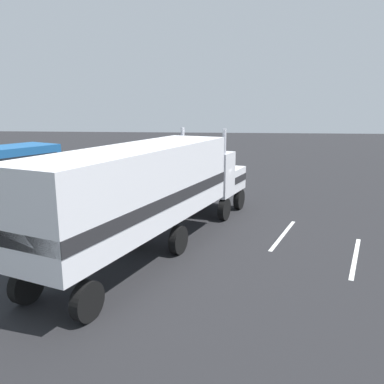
{
  "coord_description": "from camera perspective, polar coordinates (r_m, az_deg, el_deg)",
  "views": [
    {
      "loc": [
        -19.99,
        -1.05,
        5.61
      ],
      "look_at": [
        -2.26,
        0.63,
        1.6
      ],
      "focal_mm": 36.49,
      "sensor_mm": 36.0,
      "label": 1
    }
  ],
  "objects": [
    {
      "name": "person_bystander",
      "position": [
        19.27,
        -7.67,
        -1.59
      ],
      "size": [
        0.41,
        0.48,
        1.63
      ],
      "color": "#2D3347",
      "rests_on": "ground_plane"
    },
    {
      "name": "lane_stripe_near",
      "position": [
        17.7,
        13.17,
        -6.11
      ],
      "size": [
        4.18,
        1.69,
        0.01
      ],
      "primitive_type": "cube",
      "rotation": [
        0.0,
        0.0,
        -0.36
      ],
      "color": "silver",
      "rests_on": "ground_plane"
    },
    {
      "name": "lane_stripe_mid",
      "position": [
        16.05,
        22.76,
        -8.78
      ],
      "size": [
        4.18,
        1.67,
        0.01
      ],
      "primitive_type": "cube",
      "rotation": [
        0.0,
        0.0,
        -0.35
      ],
      "color": "silver",
      "rests_on": "ground_plane"
    },
    {
      "name": "ground_plane",
      "position": [
        20.79,
        2.33,
        -2.98
      ],
      "size": [
        120.0,
        120.0,
        0.0
      ],
      "primitive_type": "plane",
      "color": "#232326"
    },
    {
      "name": "semi_truck",
      "position": [
        15.09,
        -5.6,
        0.83
      ],
      "size": [
        14.14,
        7.22,
        4.5
      ],
      "color": "white",
      "rests_on": "ground_plane"
    }
  ]
}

